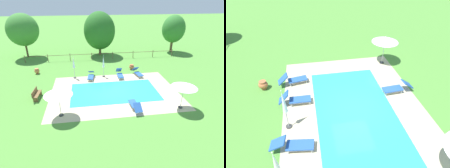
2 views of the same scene
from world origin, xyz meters
TOP-DOWN VIEW (x-y plane):
  - ground_plane at (0.00, 0.00)m, footprint 160.00×160.00m
  - pool_deck_paving at (0.00, 0.00)m, footprint 12.02×8.34m
  - swimming_pool_water at (0.00, 0.00)m, footprint 8.26×4.57m
  - pool_coping_rim at (0.00, 0.00)m, footprint 8.74×5.05m
  - sun_lounger_north_near_steps at (1.15, 3.41)m, footprint 0.61×1.92m
  - sun_lounger_north_mid at (-2.11, 3.49)m, footprint 0.86×2.12m
  - sun_lounger_north_far at (3.28, 3.55)m, footprint 0.95×2.04m
  - sun_lounger_north_end at (1.16, -3.12)m, footprint 0.74×2.05m
  - patio_umbrella_open_foreground at (-4.68, -3.22)m, footprint 2.10×2.10m
  - patio_umbrella_open_by_bench at (4.92, -3.54)m, footprint 2.02×2.02m
  - patio_umbrella_closed_row_west at (-0.65, 3.79)m, footprint 0.32×0.32m
  - patio_umbrella_closed_row_mid_west at (-3.89, 3.88)m, footprint 0.32×0.32m
  - wooden_bench_lawn_side at (-7.11, -0.21)m, footprint 0.54×1.53m
  - terracotta_urn_near_fence at (-8.37, 5.83)m, footprint 0.58×0.58m
  - terracotta_urn_by_tree at (3.05, 5.55)m, footprint 0.61×0.61m
  - perimeter_fence at (-0.17, 10.18)m, footprint 21.46×0.08m
  - tree_far_west at (-0.29, 12.46)m, footprint 4.64×4.64m
  - tree_west_mid at (11.43, 12.53)m, footprint 3.55×3.55m
  - tree_centre at (-11.17, 12.84)m, footprint 4.40×4.40m

SIDE VIEW (x-z plane):
  - ground_plane at x=0.00m, z-range 0.00..0.00m
  - pool_deck_paving at x=0.00m, z-range 0.00..0.01m
  - swimming_pool_water at x=0.00m, z-range 0.00..0.01m
  - pool_coping_rim at x=0.00m, z-range 0.01..0.01m
  - terracotta_urn_by_tree at x=3.05m, z-range 0.03..0.65m
  - terracotta_urn_near_fence at x=-8.37m, z-range 0.03..0.67m
  - sun_lounger_north_mid at x=-2.11m, z-range -0.01..0.73m
  - sun_lounger_north_end at x=1.16m, z-range -0.04..0.78m
  - sun_lounger_north_far at x=3.28m, z-range -0.06..0.82m
  - sun_lounger_north_near_steps at x=1.15m, z-range -0.08..0.86m
  - wooden_bench_lawn_side at x=-7.11m, z-range 0.03..0.90m
  - perimeter_fence at x=-0.17m, z-range 0.16..1.21m
  - patio_umbrella_closed_row_west at x=-0.65m, z-range 0.38..2.89m
  - patio_umbrella_closed_row_mid_west at x=-3.89m, z-range 0.42..2.93m
  - patio_umbrella_open_foreground at x=-4.68m, z-range 0.87..3.03m
  - patio_umbrella_open_by_bench at x=4.92m, z-range 0.91..3.22m
  - tree_west_mid at x=11.43m, z-range 0.76..6.55m
  - tree_far_west at x=-0.29m, z-range 0.46..6.88m
  - tree_centre at x=-11.17m, z-range 0.87..7.15m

